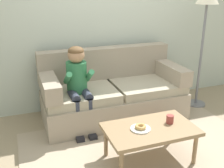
# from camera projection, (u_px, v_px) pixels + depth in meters

# --- Properties ---
(ground) EXTENTS (10.00, 10.00, 0.00)m
(ground) POSITION_uv_depth(u_px,v_px,m) (139.00, 145.00, 3.27)
(ground) COLOR #9E896B
(wall_back) EXTENTS (8.00, 0.10, 2.80)m
(wall_back) POSITION_uv_depth(u_px,v_px,m) (102.00, 14.00, 4.02)
(wall_back) COLOR beige
(wall_back) RESTS_ON ground
(area_rug) EXTENTS (2.74, 1.99, 0.01)m
(area_rug) POSITION_uv_depth(u_px,v_px,m) (149.00, 156.00, 3.05)
(area_rug) COLOR tan
(area_rug) RESTS_ON ground
(couch) EXTENTS (1.96, 0.90, 0.95)m
(couch) POSITION_uv_depth(u_px,v_px,m) (112.00, 94.00, 3.89)
(couch) COLOR tan
(couch) RESTS_ON ground
(coffee_table) EXTENTS (0.95, 0.58, 0.40)m
(coffee_table) POSITION_uv_depth(u_px,v_px,m) (150.00, 131.00, 2.87)
(coffee_table) COLOR #937551
(coffee_table) RESTS_ON ground
(person_child) EXTENTS (0.34, 0.58, 1.10)m
(person_child) POSITION_uv_depth(u_px,v_px,m) (78.00, 81.00, 3.43)
(person_child) COLOR #337A4C
(person_child) RESTS_ON ground
(plate) EXTENTS (0.21, 0.21, 0.01)m
(plate) POSITION_uv_depth(u_px,v_px,m) (140.00, 129.00, 2.82)
(plate) COLOR white
(plate) RESTS_ON coffee_table
(donut) EXTENTS (0.16, 0.16, 0.04)m
(donut) POSITION_uv_depth(u_px,v_px,m) (141.00, 127.00, 2.81)
(donut) COLOR tan
(donut) RESTS_ON plate
(mug) EXTENTS (0.08, 0.08, 0.09)m
(mug) POSITION_uv_depth(u_px,v_px,m) (170.00, 119.00, 2.94)
(mug) COLOR #993D38
(mug) RESTS_ON coffee_table
(toy_controller) EXTENTS (0.23, 0.09, 0.05)m
(toy_controller) POSITION_uv_depth(u_px,v_px,m) (164.00, 133.00, 3.48)
(toy_controller) COLOR red
(toy_controller) RESTS_ON ground
(floor_lamp) EXTENTS (0.32, 0.32, 1.81)m
(floor_lamp) POSITION_uv_depth(u_px,v_px,m) (206.00, 9.00, 3.86)
(floor_lamp) COLOR slate
(floor_lamp) RESTS_ON ground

